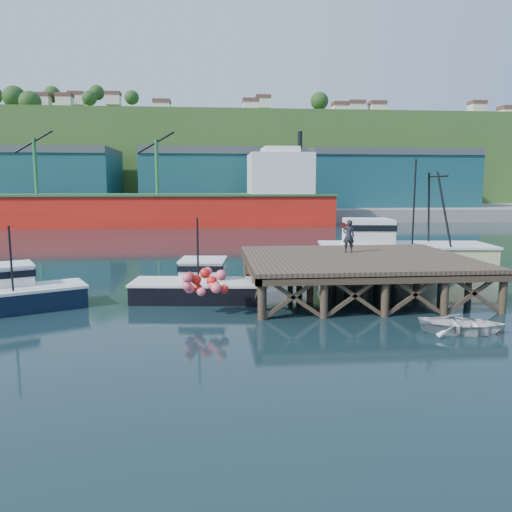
{
  "coord_description": "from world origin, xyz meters",
  "views": [
    {
      "loc": [
        -2.48,
        -26.41,
        6.05
      ],
      "look_at": [
        0.17,
        2.0,
        1.93
      ],
      "focal_mm": 35.0,
      "sensor_mm": 36.0,
      "label": 1
    }
  ],
  "objects": [
    {
      "name": "trawler",
      "position": [
        10.63,
        6.5,
        1.59
      ],
      "size": [
        11.87,
        5.28,
        7.7
      ],
      "rotation": [
        0.0,
        0.0,
        -0.1
      ],
      "color": "beige",
      "rests_on": "ground"
    },
    {
      "name": "boat_black",
      "position": [
        -2.97,
        -0.39,
        0.8
      ],
      "size": [
        7.34,
        6.12,
        4.38
      ],
      "rotation": [
        0.0,
        0.0,
        -0.12
      ],
      "color": "black",
      "rests_on": "ground"
    },
    {
      "name": "far_quay",
      "position": [
        0.0,
        70.0,
        1.0
      ],
      "size": [
        160.0,
        40.0,
        2.0
      ],
      "primitive_type": "cube",
      "color": "gray",
      "rests_on": "ground"
    },
    {
      "name": "cargo_ship",
      "position": [
        -8.46,
        48.0,
        3.31
      ],
      "size": [
        55.5,
        10.0,
        13.75
      ],
      "color": "red",
      "rests_on": "ground"
    },
    {
      "name": "dockworker",
      "position": [
        5.52,
        1.65,
        3.07
      ],
      "size": [
        0.71,
        0.48,
        1.9
      ],
      "primitive_type": "imported",
      "rotation": [
        0.0,
        0.0,
        3.1
      ],
      "color": "black",
      "rests_on": "wharf"
    },
    {
      "name": "warehouse_left",
      "position": [
        -35.0,
        65.0,
        6.5
      ],
      "size": [
        32.0,
        16.0,
        9.0
      ],
      "primitive_type": "cube",
      "color": "#1A4C57",
      "rests_on": "far_quay"
    },
    {
      "name": "hillside",
      "position": [
        0.0,
        100.0,
        11.0
      ],
      "size": [
        220.0,
        50.0,
        22.0
      ],
      "primitive_type": "cube",
      "color": "#2D511E",
      "rests_on": "ground"
    },
    {
      "name": "wharf",
      "position": [
        5.5,
        -0.19,
        1.94
      ],
      "size": [
        12.0,
        10.0,
        2.62
      ],
      "color": "brown",
      "rests_on": "ground"
    },
    {
      "name": "warehouse_right",
      "position": [
        30.0,
        65.0,
        6.5
      ],
      "size": [
        30.0,
        16.0,
        9.0
      ],
      "primitive_type": "cube",
      "color": "#1A4C57",
      "rests_on": "far_quay"
    },
    {
      "name": "ground",
      "position": [
        0.0,
        0.0,
        0.0
      ],
      "size": [
        300.0,
        300.0,
        0.0
      ],
      "primitive_type": "plane",
      "color": "black",
      "rests_on": "ground"
    },
    {
      "name": "dinghy",
      "position": [
        7.78,
        -7.43,
        0.35
      ],
      "size": [
        3.92,
        3.24,
        0.7
      ],
      "primitive_type": "imported",
      "rotation": [
        0.0,
        0.0,
        1.3
      ],
      "color": "silver",
      "rests_on": "ground"
    },
    {
      "name": "boat_navy",
      "position": [
        -12.09,
        -1.77,
        0.84
      ],
      "size": [
        7.04,
        5.09,
        4.16
      ],
      "rotation": [
        0.0,
        0.0,
        0.45
      ],
      "color": "black",
      "rests_on": "ground"
    },
    {
      "name": "warehouse_mid",
      "position": [
        0.0,
        65.0,
        6.5
      ],
      "size": [
        28.0,
        16.0,
        9.0
      ],
      "primitive_type": "cube",
      "color": "#1A4C57",
      "rests_on": "far_quay"
    }
  ]
}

